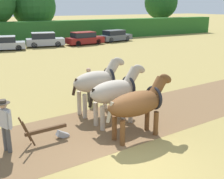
# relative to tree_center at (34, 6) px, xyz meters

# --- Properties ---
(ground_plane) EXTENTS (240.00, 240.00, 0.00)m
(ground_plane) POSITION_rel_tree_center_xyz_m (-6.06, -34.21, -4.44)
(ground_plane) COLOR #998447
(tree_center) EXTENTS (6.05, 6.05, 7.47)m
(tree_center) POSITION_rel_tree_center_xyz_m (0.00, 0.00, 0.00)
(tree_center) COLOR #423323
(tree_center) RESTS_ON ground
(tree_center_right) EXTENTS (5.89, 5.89, 8.02)m
(tree_center_right) POSITION_rel_tree_center_xyz_m (23.08, 1.04, 0.63)
(tree_center_right) COLOR #423323
(tree_center_right) RESTS_ON ground
(draft_horse_lead_left) EXTENTS (2.91, 1.05, 2.26)m
(draft_horse_lead_left) POSITION_rel_tree_center_xyz_m (-5.03, -32.83, -3.16)
(draft_horse_lead_left) COLOR brown
(draft_horse_lead_left) RESTS_ON ground
(draft_horse_lead_right) EXTENTS (2.71, 1.05, 2.37)m
(draft_horse_lead_right) POSITION_rel_tree_center_xyz_m (-5.13, -31.41, -3.08)
(draft_horse_lead_right) COLOR #B2A38E
(draft_horse_lead_right) RESTS_ON ground
(draft_horse_trail_left) EXTENTS (2.69, 1.06, 2.44)m
(draft_horse_trail_left) POSITION_rel_tree_center_xyz_m (-5.23, -29.99, -3.01)
(draft_horse_trail_left) COLOR #B2A38E
(draft_horse_trail_left) RESTS_ON ground
(plow) EXTENTS (1.71, 0.49, 1.13)m
(plow) POSITION_rel_tree_center_xyz_m (-7.88, -31.60, -4.11)
(plow) COLOR #4C331E
(plow) RESTS_ON ground
(farmer_at_plow) EXTENTS (0.44, 0.64, 1.76)m
(farmer_at_plow) POSITION_rel_tree_center_xyz_m (-9.32, -31.63, -3.40)
(farmer_at_plow) COLOR #4C4C4C
(farmer_at_plow) RESTS_ON ground
(farmer_beside_team) EXTENTS (0.44, 0.57, 1.67)m
(farmer_beside_team) POSITION_rel_tree_center_xyz_m (-4.89, -28.37, -3.46)
(farmer_beside_team) COLOR #38332D
(farmer_beside_team) RESTS_ON ground
(parked_car_center_right) EXTENTS (4.08, 2.50, 1.47)m
(parked_car_center_right) POSITION_rel_tree_center_xyz_m (-5.57, -9.11, -3.73)
(parked_car_center_right) COLOR #A8A8B2
(parked_car_center_right) RESTS_ON ground
(parked_car_right) EXTENTS (4.49, 2.59, 1.61)m
(parked_car_right) POSITION_rel_tree_center_xyz_m (-1.21, -8.47, -3.67)
(parked_car_right) COLOR #A8A8B2
(parked_car_right) RESTS_ON ground
(parked_car_far_right) EXTENTS (4.56, 2.18, 1.52)m
(parked_car_far_right) POSITION_rel_tree_center_xyz_m (3.46, -9.13, -3.70)
(parked_car_far_right) COLOR maroon
(parked_car_far_right) RESTS_ON ground
(parked_car_end_right) EXTENTS (4.66, 2.44, 1.48)m
(parked_car_end_right) POSITION_rel_tree_center_xyz_m (8.25, -8.21, -3.72)
(parked_car_end_right) COLOR #565B66
(parked_car_end_right) RESTS_ON ground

